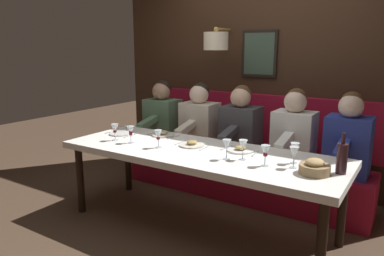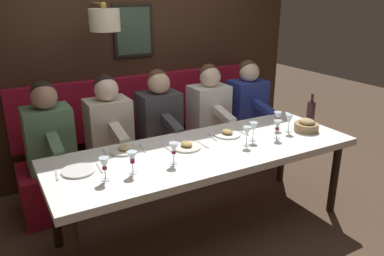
# 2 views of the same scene
# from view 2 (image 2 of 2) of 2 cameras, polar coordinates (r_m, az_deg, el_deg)

# --- Properties ---
(ground_plane) EXTENTS (12.00, 12.00, 0.00)m
(ground_plane) POSITION_cam_2_polar(r_m,az_deg,el_deg) (3.45, 1.93, -14.52)
(ground_plane) COLOR #4C3828
(dining_table) EXTENTS (0.90, 2.54, 0.74)m
(dining_table) POSITION_cam_2_polar(r_m,az_deg,el_deg) (3.12, 2.07, -4.17)
(dining_table) COLOR white
(dining_table) RESTS_ON ground_plane
(banquette_bench) EXTENTS (0.52, 2.74, 0.45)m
(banquette_bench) POSITION_cam_2_polar(r_m,az_deg,el_deg) (4.02, -4.63, -5.57)
(banquette_bench) COLOR maroon
(banquette_bench) RESTS_ON ground_plane
(back_wall_panel) EXTENTS (0.59, 3.94, 2.90)m
(back_wall_panel) POSITION_cam_2_polar(r_m,az_deg,el_deg) (4.20, -8.50, 11.67)
(back_wall_panel) COLOR #382316
(back_wall_panel) RESTS_ON ground_plane
(diner_nearest) EXTENTS (0.60, 0.40, 0.79)m
(diner_nearest) POSITION_cam_2_polar(r_m,az_deg,el_deg) (4.34, 8.31, 4.51)
(diner_nearest) COLOR #283893
(diner_nearest) RESTS_ON banquette_bench
(diner_near) EXTENTS (0.60, 0.40, 0.79)m
(diner_near) POSITION_cam_2_polar(r_m,az_deg,el_deg) (4.06, 2.59, 3.64)
(diner_near) COLOR white
(diner_near) RESTS_ON banquette_bench
(diner_middle) EXTENTS (0.60, 0.40, 0.79)m
(diner_middle) POSITION_cam_2_polar(r_m,az_deg,el_deg) (3.80, -4.95, 2.43)
(diner_middle) COLOR #3D3D42
(diner_middle) RESTS_ON banquette_bench
(diner_far) EXTENTS (0.60, 0.40, 0.79)m
(diner_far) POSITION_cam_2_polar(r_m,az_deg,el_deg) (3.63, -12.43, 1.19)
(diner_far) COLOR beige
(diner_far) RESTS_ON banquette_bench
(diner_farthest) EXTENTS (0.60, 0.40, 0.79)m
(diner_farthest) POSITION_cam_2_polar(r_m,az_deg,el_deg) (3.52, -20.77, -0.21)
(diner_farthest) COLOR #567A5B
(diner_farthest) RESTS_ON banquette_bench
(place_setting_0) EXTENTS (0.24, 0.33, 0.05)m
(place_setting_0) POSITION_cam_2_polar(r_m,az_deg,el_deg) (3.39, 5.31, -0.84)
(place_setting_0) COLOR white
(place_setting_0) RESTS_ON dining_table
(place_setting_1) EXTENTS (0.24, 0.33, 0.05)m
(place_setting_1) POSITION_cam_2_polar(r_m,az_deg,el_deg) (3.08, -10.14, -3.18)
(place_setting_1) COLOR silver
(place_setting_1) RESTS_ON dining_table
(place_setting_2) EXTENTS (0.24, 0.31, 0.05)m
(place_setting_2) POSITION_cam_2_polar(r_m,az_deg,el_deg) (3.10, -0.82, -2.73)
(place_setting_2) COLOR silver
(place_setting_2) RESTS_ON dining_table
(place_setting_3) EXTENTS (0.24, 0.32, 0.01)m
(place_setting_3) POSITION_cam_2_polar(r_m,az_deg,el_deg) (2.82, -16.66, -6.16)
(place_setting_3) COLOR silver
(place_setting_3) RESTS_ON dining_table
(wine_glass_0) EXTENTS (0.07, 0.07, 0.16)m
(wine_glass_0) POSITION_cam_2_polar(r_m,az_deg,el_deg) (2.61, -13.01, -5.33)
(wine_glass_0) COLOR silver
(wine_glass_0) RESTS_ON dining_table
(wine_glass_1) EXTENTS (0.07, 0.07, 0.16)m
(wine_glass_1) POSITION_cam_2_polar(r_m,az_deg,el_deg) (2.79, -2.77, -3.14)
(wine_glass_1) COLOR silver
(wine_glass_1) RESTS_ON dining_table
(wine_glass_2) EXTENTS (0.07, 0.07, 0.16)m
(wine_glass_2) POSITION_cam_2_polar(r_m,az_deg,el_deg) (2.67, -8.96, -4.47)
(wine_glass_2) COLOR silver
(wine_glass_2) RESTS_ON dining_table
(wine_glass_3) EXTENTS (0.07, 0.07, 0.16)m
(wine_glass_3) POSITION_cam_2_polar(r_m,az_deg,el_deg) (3.26, 9.20, 0.07)
(wine_glass_3) COLOR silver
(wine_glass_3) RESTS_ON dining_table
(wine_glass_4) EXTENTS (0.07, 0.07, 0.16)m
(wine_glass_4) POSITION_cam_2_polar(r_m,az_deg,el_deg) (3.53, 14.36, 1.22)
(wine_glass_4) COLOR silver
(wine_glass_4) RESTS_ON dining_table
(wine_glass_5) EXTENTS (0.07, 0.07, 0.16)m
(wine_glass_5) POSITION_cam_2_polar(r_m,az_deg,el_deg) (3.59, 12.73, 1.64)
(wine_glass_5) COLOR silver
(wine_glass_5) RESTS_ON dining_table
(wine_glass_6) EXTENTS (0.07, 0.07, 0.16)m
(wine_glass_6) POSITION_cam_2_polar(r_m,az_deg,el_deg) (3.14, 8.24, -0.61)
(wine_glass_6) COLOR silver
(wine_glass_6) RESTS_ON dining_table
(wine_glass_7) EXTENTS (0.07, 0.07, 0.16)m
(wine_glass_7) POSITION_cam_2_polar(r_m,az_deg,el_deg) (3.35, 12.70, 0.34)
(wine_glass_7) COLOR silver
(wine_glass_7) RESTS_ON dining_table
(wine_bottle) EXTENTS (0.08, 0.08, 0.30)m
(wine_bottle) POSITION_cam_2_polar(r_m,az_deg,el_deg) (3.79, 17.39, 2.20)
(wine_bottle) COLOR #33191E
(wine_bottle) RESTS_ON dining_table
(bread_bowl) EXTENTS (0.22, 0.22, 0.12)m
(bread_bowl) POSITION_cam_2_polar(r_m,az_deg,el_deg) (3.63, 16.80, 0.35)
(bread_bowl) COLOR #9E7F56
(bread_bowl) RESTS_ON dining_table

